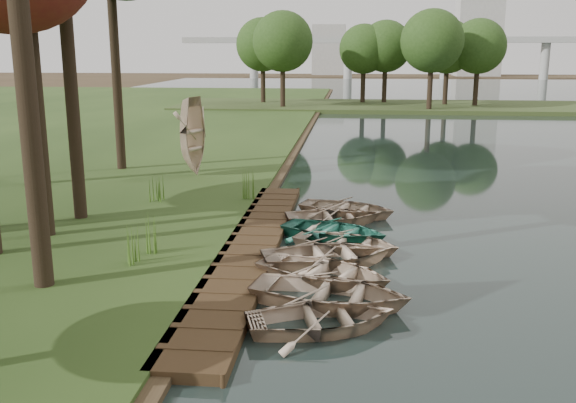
# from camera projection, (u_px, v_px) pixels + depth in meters

# --- Properties ---
(ground) EXTENTS (300.00, 300.00, 0.00)m
(ground) POSITION_uv_depth(u_px,v_px,m) (304.00, 255.00, 19.30)
(ground) COLOR #3D2F1D
(boardwalk) EXTENTS (1.60, 16.00, 0.30)m
(boardwalk) POSITION_uv_depth(u_px,v_px,m) (251.00, 248.00, 19.42)
(boardwalk) COLOR #372615
(boardwalk) RESTS_ON ground
(peninsula) EXTENTS (50.00, 14.00, 0.45)m
(peninsula) POSITION_uv_depth(u_px,v_px,m) (417.00, 107.00, 66.86)
(peninsula) COLOR #34441E
(peninsula) RESTS_ON ground
(far_trees) EXTENTS (45.60, 5.60, 8.80)m
(far_trees) POSITION_uv_depth(u_px,v_px,m) (387.00, 46.00, 65.76)
(far_trees) COLOR black
(far_trees) RESTS_ON peninsula
(bridge) EXTENTS (95.90, 4.00, 8.60)m
(bridge) POSITION_uv_depth(u_px,v_px,m) (408.00, 44.00, 132.62)
(bridge) COLOR #A5A5A0
(bridge) RESTS_ON ground
(building_a) EXTENTS (10.00, 8.00, 18.00)m
(building_a) POSITION_uv_depth(u_px,v_px,m) (478.00, 37.00, 149.79)
(building_a) COLOR #A5A5A0
(building_a) RESTS_ON ground
(building_b) EXTENTS (8.00, 8.00, 12.00)m
(building_b) POSITION_uv_depth(u_px,v_px,m) (329.00, 50.00, 158.77)
(building_b) COLOR #A5A5A0
(building_b) RESTS_ON ground
(rowboat_0) EXTENTS (3.86, 3.22, 0.69)m
(rowboat_0) POSITION_uv_depth(u_px,v_px,m) (322.00, 315.00, 13.95)
(rowboat_0) COLOR #C6AB8F
(rowboat_0) RESTS_ON water
(rowboat_1) EXTENTS (4.34, 3.49, 0.80)m
(rowboat_1) POSITION_uv_depth(u_px,v_px,m) (331.00, 290.00, 15.26)
(rowboat_1) COLOR #C6AB8F
(rowboat_1) RESTS_ON water
(rowboat_2) EXTENTS (4.44, 3.90, 0.76)m
(rowboat_2) POSITION_uv_depth(u_px,v_px,m) (324.00, 269.00, 16.76)
(rowboat_2) COLOR #C6AB8F
(rowboat_2) RESTS_ON water
(rowboat_3) EXTENTS (4.43, 3.72, 0.79)m
(rowboat_3) POSITION_uv_depth(u_px,v_px,m) (329.00, 252.00, 18.14)
(rowboat_3) COLOR #C6AB8F
(rowboat_3) RESTS_ON water
(rowboat_4) EXTENTS (3.93, 3.39, 0.68)m
(rowboat_4) POSITION_uv_depth(u_px,v_px,m) (346.00, 240.00, 19.43)
(rowboat_4) COLOR #C6AB8F
(rowboat_4) RESTS_ON water
(rowboat_5) EXTENTS (4.16, 3.60, 0.72)m
(rowboat_5) POSITION_uv_depth(u_px,v_px,m) (334.00, 229.00, 20.63)
(rowboat_5) COLOR #2C7B65
(rowboat_5) RESTS_ON water
(rowboat_6) EXTENTS (3.90, 3.17, 0.71)m
(rowboat_6) POSITION_uv_depth(u_px,v_px,m) (334.00, 214.00, 22.50)
(rowboat_6) COLOR #C6AB8F
(rowboat_6) RESTS_ON water
(rowboat_7) EXTENTS (4.15, 3.51, 0.73)m
(rowboat_7) POSITION_uv_depth(u_px,v_px,m) (347.00, 206.00, 23.54)
(rowboat_7) COLOR #C6AB8F
(rowboat_7) RESTS_ON water
(stored_rowboat) EXTENTS (4.22, 3.52, 0.75)m
(stored_rowboat) POSITION_uv_depth(u_px,v_px,m) (195.00, 167.00, 29.88)
(stored_rowboat) COLOR #C6AB8F
(stored_rowboat) RESTS_ON bank
(reeds_0) EXTENTS (0.60, 0.60, 1.11)m
(reeds_0) POSITION_uv_depth(u_px,v_px,m) (152.00, 234.00, 18.47)
(reeds_0) COLOR #3F661E
(reeds_0) RESTS_ON bank
(reeds_1) EXTENTS (0.60, 0.60, 1.06)m
(reeds_1) POSITION_uv_depth(u_px,v_px,m) (134.00, 245.00, 17.50)
(reeds_1) COLOR #3F661E
(reeds_1) RESTS_ON bank
(reeds_2) EXTENTS (0.60, 0.60, 1.00)m
(reeds_2) POSITION_uv_depth(u_px,v_px,m) (158.00, 188.00, 24.83)
(reeds_2) COLOR #3F661E
(reeds_2) RESTS_ON bank
(reeds_3) EXTENTS (0.60, 0.60, 1.07)m
(reeds_3) POSITION_uv_depth(u_px,v_px,m) (249.00, 186.00, 25.00)
(reeds_3) COLOR #3F661E
(reeds_3) RESTS_ON bank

